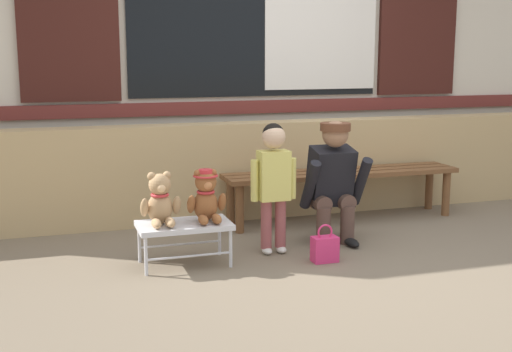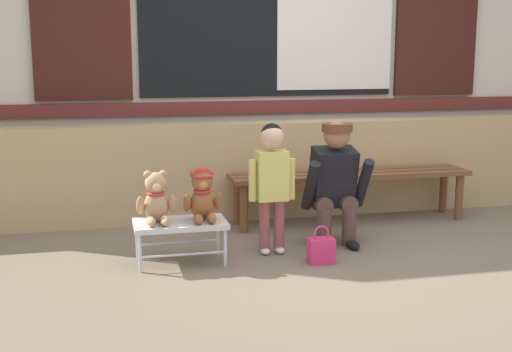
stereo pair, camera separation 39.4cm
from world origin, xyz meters
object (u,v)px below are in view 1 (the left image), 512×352
wooden_bench_long (342,178)px  adult_crouching (333,181)px  handbag_on_ground (325,248)px  teddy_bear_plain (160,201)px  teddy_bear_with_hat (206,197)px  child_standing (274,174)px  small_display_bench (184,228)px

wooden_bench_long → adult_crouching: (-0.36, -0.61, 0.11)m
wooden_bench_long → handbag_on_ground: 1.26m
teddy_bear_plain → adult_crouching: size_ratio=0.38×
teddy_bear_plain → adult_crouching: 1.39m
teddy_bear_with_hat → child_standing: bearing=8.7°
small_display_bench → child_standing: size_ratio=0.67×
small_display_bench → teddy_bear_plain: teddy_bear_plain is taller
adult_crouching → child_standing: bearing=-166.0°
teddy_bear_with_hat → handbag_on_ground: bearing=-16.5°
small_display_bench → child_standing: bearing=6.8°
teddy_bear_with_hat → adult_crouching: bearing=11.4°
small_display_bench → adult_crouching: (1.21, 0.21, 0.21)m
teddy_bear_plain → handbag_on_ground: 1.20m
child_standing → adult_crouching: 0.56m
wooden_bench_long → adult_crouching: bearing=-120.4°
wooden_bench_long → small_display_bench: wooden_bench_long is taller
wooden_bench_long → child_standing: bearing=-140.1°
small_display_bench → handbag_on_ground: size_ratio=2.35×
wooden_bench_long → handbag_on_ground: bearing=-120.2°
child_standing → handbag_on_ground: 0.65m
teddy_bear_plain → handbag_on_ground: (1.12, -0.24, -0.37)m
wooden_bench_long → teddy_bear_plain: size_ratio=5.78×
child_standing → adult_crouching: (0.53, 0.13, -0.11)m
small_display_bench → teddy_bear_plain: 0.25m
teddy_bear_with_hat → handbag_on_ground: (0.80, -0.24, -0.38)m
wooden_bench_long → small_display_bench: (-1.57, -0.83, -0.11)m
teddy_bear_plain → teddy_bear_with_hat: 0.32m
wooden_bench_long → child_standing: child_standing is taller
teddy_bear_plain → adult_crouching: bearing=8.8°
small_display_bench → handbag_on_ground: small_display_bench is taller
teddy_bear_plain → teddy_bear_with_hat: (0.32, 0.00, 0.01)m
small_display_bench → teddy_bear_with_hat: teddy_bear_with_hat is taller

